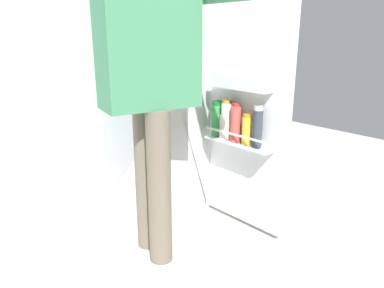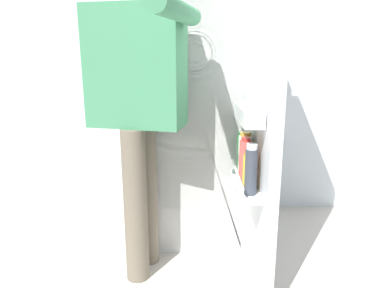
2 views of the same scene
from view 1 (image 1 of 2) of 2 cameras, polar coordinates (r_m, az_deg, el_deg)
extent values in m
plane|color=#B7B2A8|center=(2.27, 1.77, -14.07)|extent=(5.71, 5.71, 0.00)
cube|color=silver|center=(2.71, -13.02, 18.63)|extent=(4.40, 0.10, 2.53)
cube|color=silver|center=(2.41, -7.82, 9.95)|extent=(0.58, 0.66, 1.76)
cube|color=white|center=(2.15, -2.79, 9.22)|extent=(0.54, 0.01, 1.72)
cube|color=white|center=(2.18, -3.61, 11.26)|extent=(0.50, 0.09, 0.01)
cube|color=silver|center=(2.17, 8.60, 9.02)|extent=(0.05, 0.56, 1.69)
cube|color=white|center=(2.19, 7.00, 0.11)|extent=(0.10, 0.45, 0.01)
cylinder|color=silver|center=(2.14, 6.30, 1.44)|extent=(0.01, 0.43, 0.01)
cube|color=white|center=(2.12, 7.34, 9.18)|extent=(0.09, 0.38, 0.07)
cylinder|color=#333842|center=(2.08, 9.87, 2.23)|extent=(0.05, 0.05, 0.21)
cylinder|color=silver|center=(2.06, 10.03, 5.38)|extent=(0.05, 0.05, 0.02)
cylinder|color=green|center=(2.29, 3.74, 3.57)|extent=(0.07, 0.07, 0.19)
cylinder|color=#195B28|center=(2.27, 3.79, 6.20)|extent=(0.06, 0.06, 0.02)
cylinder|color=#DB4C47|center=(2.17, 6.63, 2.99)|extent=(0.06, 0.06, 0.21)
cylinder|color=#B22D28|center=(2.14, 6.73, 5.92)|extent=(0.04, 0.04, 0.02)
cylinder|color=#EDE5CC|center=(2.23, 5.27, 3.47)|extent=(0.07, 0.07, 0.21)
cylinder|color=#B78933|center=(2.20, 5.35, 6.44)|extent=(0.05, 0.05, 0.02)
cylinder|color=white|center=(2.25, 5.05, 2.64)|extent=(0.07, 0.07, 0.14)
cylinder|color=#335BB2|center=(2.23, 5.10, 4.65)|extent=(0.05, 0.05, 0.02)
cylinder|color=gold|center=(2.14, 8.27, 1.97)|extent=(0.06, 0.06, 0.16)
cylinder|color=#BC8419|center=(2.11, 8.37, 4.25)|extent=(0.05, 0.05, 0.02)
cylinder|color=#665B4C|center=(2.05, -6.92, -5.15)|extent=(0.12, 0.12, 0.81)
cylinder|color=#665B4C|center=(1.91, -4.95, -6.81)|extent=(0.12, 0.12, 0.81)
cube|color=#3D7F56|center=(1.82, -6.67, 14.46)|extent=(0.50, 0.31, 0.57)
cylinder|color=#3D7F56|center=(2.03, -9.30, 13.99)|extent=(0.08, 0.08, 0.54)
camera|label=2|loc=(1.38, 59.83, 7.95)|focal=33.19mm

